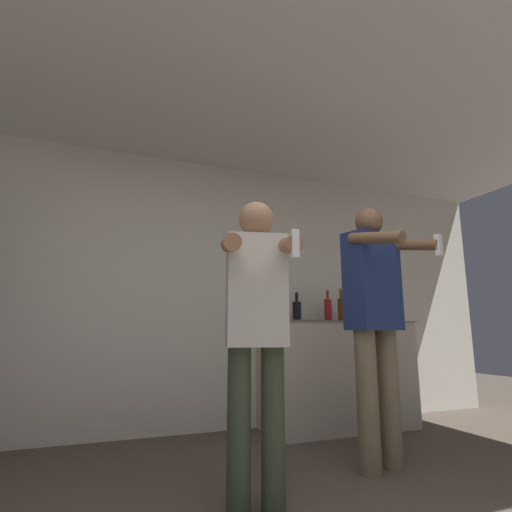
# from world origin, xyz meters

# --- Properties ---
(wall_back) EXTENTS (7.00, 0.06, 2.55)m
(wall_back) POSITION_xyz_m (0.00, 2.67, 1.27)
(wall_back) COLOR beige
(wall_back) RESTS_ON ground_plane
(ceiling_slab) EXTENTS (7.00, 3.16, 0.05)m
(ceiling_slab) POSITION_xyz_m (0.00, 1.32, 2.57)
(ceiling_slab) COLOR silver
(ceiling_slab) RESTS_ON wall_back
(counter) EXTENTS (1.45, 0.64, 0.99)m
(counter) POSITION_xyz_m (1.36, 2.33, 0.50)
(counter) COLOR #BCB29E
(counter) RESTS_ON ground_plane
(bottle_green_wine) EXTENTS (0.07, 0.07, 0.22)m
(bottle_green_wine) POSITION_xyz_m (1.70, 2.39, 1.08)
(bottle_green_wine) COLOR #563314
(bottle_green_wine) RESTS_ON counter
(bottle_clear_vodka) EXTENTS (0.07, 0.07, 0.31)m
(bottle_clear_vodka) POSITION_xyz_m (1.32, 2.39, 1.11)
(bottle_clear_vodka) COLOR maroon
(bottle_clear_vodka) RESTS_ON counter
(bottle_brown_liquor) EXTENTS (0.07, 0.07, 0.34)m
(bottle_brown_liquor) POSITION_xyz_m (1.47, 2.39, 1.11)
(bottle_brown_liquor) COLOR #563314
(bottle_brown_liquor) RESTS_ON counter
(bottle_dark_rum) EXTENTS (0.09, 0.09, 0.26)m
(bottle_dark_rum) POSITION_xyz_m (0.83, 2.39, 1.08)
(bottle_dark_rum) COLOR maroon
(bottle_dark_rum) RESTS_ON counter
(bottle_tall_gin) EXTENTS (0.09, 0.09, 0.28)m
(bottle_tall_gin) POSITION_xyz_m (0.97, 2.39, 1.09)
(bottle_tall_gin) COLOR black
(bottle_tall_gin) RESTS_ON counter
(person_woman_foreground) EXTENTS (0.46, 0.48, 1.62)m
(person_woman_foreground) POSITION_xyz_m (-0.00, 0.95, 0.94)
(person_woman_foreground) COLOR #38422D
(person_woman_foreground) RESTS_ON ground_plane
(person_man_side) EXTENTS (0.54, 0.59, 1.77)m
(person_man_side) POSITION_xyz_m (0.98, 1.22, 1.01)
(person_man_side) COLOR #75664C
(person_man_side) RESTS_ON ground_plane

